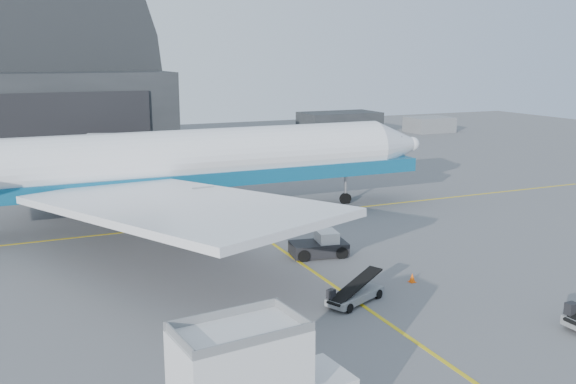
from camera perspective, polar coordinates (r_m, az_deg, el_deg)
name	(u,v)px	position (r m, az deg, el deg)	size (l,w,h in m)	color
ground	(351,297)	(38.85, 5.60, -9.31)	(200.00, 200.00, 0.00)	#565659
taxi_lines	(270,242)	(49.65, -1.59, -4.46)	(80.00, 42.12, 0.02)	gold
distant_bldg_a	(339,134)	(118.44, 4.58, 5.16)	(14.00, 8.00, 4.00)	black
distant_bldg_b	(429,132)	(124.13, 12.42, 5.23)	(8.00, 6.00, 2.80)	gray
airliner	(162,164)	(55.39, -11.11, 2.47)	(52.12, 50.54, 18.29)	white
pushback_tug	(320,246)	(46.23, 2.88, -4.84)	(4.30, 2.92, 1.84)	black
belt_loader_a	(354,295)	(37.91, 5.93, -9.06)	(4.27, 2.92, 1.63)	gray
traffic_cone	(412,278)	(41.80, 10.98, -7.51)	(0.41, 0.41, 0.59)	#FF5708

